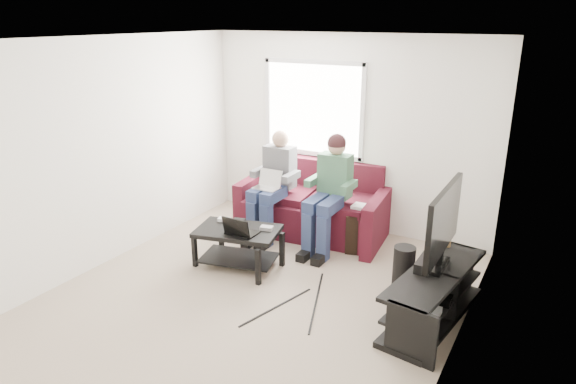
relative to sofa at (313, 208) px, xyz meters
The scene contains 26 objects.
floor 1.87m from the sofa, 81.72° to the right, with size 4.50×4.50×0.00m, color tan.
ceiling 2.91m from the sofa, 81.72° to the right, with size 4.50×4.50×0.00m, color white.
wall_back 1.08m from the sofa, 58.21° to the left, with size 4.50×4.50×0.00m, color white.
wall_front 4.19m from the sofa, 86.27° to the right, with size 4.50×4.50×0.00m, color white.
wall_left 2.69m from the sofa, 133.60° to the right, with size 4.50×4.50×0.00m, color white.
wall_right 3.06m from the sofa, 38.81° to the right, with size 4.50×4.50×0.00m, color white.
window 1.34m from the sofa, 119.80° to the left, with size 1.48×0.04×1.28m.
sofa is the anchor object (origin of this frame).
person_left 0.70m from the sofa, 137.13° to the right, with size 0.40×0.70×1.39m.
person_right 0.73m from the sofa, 41.28° to the right, with size 0.40×0.71×1.44m.
laptop_silver 0.79m from the sofa, 126.94° to the right, with size 0.32×0.22×0.24m, color silver, non-canonical shape.
coffee_table 1.39m from the sofa, 102.03° to the right, with size 1.05×0.78×0.47m.
laptop_black 1.47m from the sofa, 96.71° to the right, with size 0.34×0.24×0.24m, color black, non-canonical shape.
controller_a 1.37m from the sofa, 114.70° to the right, with size 0.14×0.09×0.04m, color silver.
controller_b 1.25m from the sofa, 108.29° to the right, with size 0.14×0.09×0.04m, color black.
controller_c 1.22m from the sofa, 89.49° to the right, with size 0.14×0.09×0.04m, color gray.
tv_stand 2.40m from the sofa, 34.19° to the right, with size 0.67×1.59×0.51m.
tv 2.42m from the sofa, 32.20° to the right, with size 0.12×1.10×0.81m.
soundbar 2.25m from the sofa, 33.80° to the right, with size 0.12×0.50×0.10m, color black.
drink_cup 2.07m from the sofa, 20.35° to the right, with size 0.08×0.08×0.12m, color olive.
console_white 2.64m from the sofa, 41.38° to the right, with size 0.30×0.22×0.06m, color silver.
console_grey 2.24m from the sofa, 27.83° to the right, with size 0.34×0.26×0.08m, color gray.
console_black 2.43m from the sofa, 35.17° to the right, with size 0.38×0.30×0.07m, color black.
subwoofer 1.85m from the sofa, 32.08° to the right, with size 0.23×0.23×0.52m, color black.
keyboard_floor 2.55m from the sofa, 44.21° to the right, with size 0.13×0.40×0.02m, color black.
end_table 0.83m from the sofa, 17.45° to the right, with size 0.34×0.34×0.60m.
Camera 1 is at (2.64, -3.98, 2.80)m, focal length 32.00 mm.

